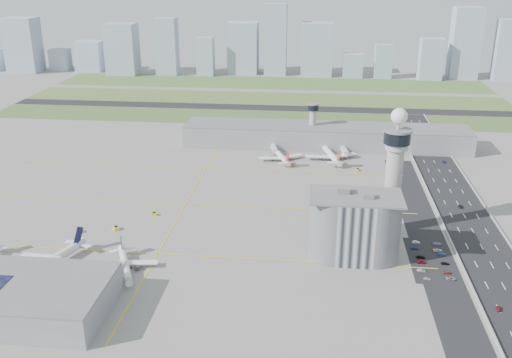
# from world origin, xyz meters

# --- Properties ---
(ground) EXTENTS (1000.00, 1000.00, 0.00)m
(ground) POSITION_xyz_m (0.00, 0.00, 0.00)
(ground) COLOR gray
(grass_strip_0) EXTENTS (480.00, 50.00, 0.08)m
(grass_strip_0) POSITION_xyz_m (-20.00, 225.00, 0.04)
(grass_strip_0) COLOR #4A612E
(grass_strip_0) RESTS_ON ground
(grass_strip_1) EXTENTS (480.00, 60.00, 0.08)m
(grass_strip_1) POSITION_xyz_m (-20.00, 300.00, 0.04)
(grass_strip_1) COLOR #526A32
(grass_strip_1) RESTS_ON ground
(grass_strip_2) EXTENTS (480.00, 70.00, 0.08)m
(grass_strip_2) POSITION_xyz_m (-20.00, 380.00, 0.04)
(grass_strip_2) COLOR #4C6C33
(grass_strip_2) RESTS_ON ground
(runway) EXTENTS (480.00, 22.00, 0.10)m
(runway) POSITION_xyz_m (-20.00, 262.00, 0.06)
(runway) COLOR black
(runway) RESTS_ON ground
(highway) EXTENTS (28.00, 500.00, 0.10)m
(highway) POSITION_xyz_m (115.00, 0.00, 0.05)
(highway) COLOR black
(highway) RESTS_ON ground
(barrier_left) EXTENTS (0.60, 500.00, 1.20)m
(barrier_left) POSITION_xyz_m (101.00, 0.00, 0.60)
(barrier_left) COLOR #9E9E99
(barrier_left) RESTS_ON ground
(barrier_right) EXTENTS (0.60, 500.00, 1.20)m
(barrier_right) POSITION_xyz_m (129.00, 0.00, 0.60)
(barrier_right) COLOR #9E9E99
(barrier_right) RESTS_ON ground
(landside_road) EXTENTS (18.00, 260.00, 0.08)m
(landside_road) POSITION_xyz_m (90.00, -10.00, 0.04)
(landside_road) COLOR black
(landside_road) RESTS_ON ground
(parking_lot) EXTENTS (20.00, 44.00, 0.10)m
(parking_lot) POSITION_xyz_m (88.00, -22.00, 0.05)
(parking_lot) COLOR black
(parking_lot) RESTS_ON ground
(taxiway_line_h_0) EXTENTS (260.00, 0.60, 0.01)m
(taxiway_line_h_0) POSITION_xyz_m (-40.00, -30.00, 0.01)
(taxiway_line_h_0) COLOR yellow
(taxiway_line_h_0) RESTS_ON ground
(taxiway_line_h_1) EXTENTS (260.00, 0.60, 0.01)m
(taxiway_line_h_1) POSITION_xyz_m (-40.00, 30.00, 0.01)
(taxiway_line_h_1) COLOR yellow
(taxiway_line_h_1) RESTS_ON ground
(taxiway_line_h_2) EXTENTS (260.00, 0.60, 0.01)m
(taxiway_line_h_2) POSITION_xyz_m (-40.00, 90.00, 0.01)
(taxiway_line_h_2) COLOR yellow
(taxiway_line_h_2) RESTS_ON ground
(taxiway_line_v) EXTENTS (0.60, 260.00, 0.01)m
(taxiway_line_v) POSITION_xyz_m (-40.00, 30.00, 0.01)
(taxiway_line_v) COLOR yellow
(taxiway_line_v) RESTS_ON ground
(control_tower) EXTENTS (14.00, 14.00, 64.50)m
(control_tower) POSITION_xyz_m (72.00, 8.00, 35.04)
(control_tower) COLOR #ADAAA5
(control_tower) RESTS_ON ground
(secondary_tower) EXTENTS (8.60, 8.60, 31.90)m
(secondary_tower) POSITION_xyz_m (30.00, 150.00, 18.80)
(secondary_tower) COLOR #ADAAA5
(secondary_tower) RESTS_ON ground
(admin_building) EXTENTS (42.00, 24.00, 33.50)m
(admin_building) POSITION_xyz_m (51.99, -22.00, 15.30)
(admin_building) COLOR #B2B2B7
(admin_building) RESTS_ON ground
(terminal_pier) EXTENTS (210.00, 32.00, 15.80)m
(terminal_pier) POSITION_xyz_m (40.00, 148.00, 7.90)
(terminal_pier) COLOR gray
(terminal_pier) RESTS_ON ground
(near_terminal) EXTENTS (84.00, 42.00, 13.00)m
(near_terminal) POSITION_xyz_m (-88.07, -82.02, 6.43)
(near_terminal) COLOR gray
(near_terminal) RESTS_ON ground
(airplane_near_b) EXTENTS (48.36, 52.40, 12.03)m
(airplane_near_b) POSITION_xyz_m (-84.01, -48.25, 6.02)
(airplane_near_b) COLOR white
(airplane_near_b) RESTS_ON ground
(airplane_near_c) EXTENTS (41.22, 43.88, 9.76)m
(airplane_near_c) POSITION_xyz_m (-49.93, -47.05, 4.88)
(airplane_near_c) COLOR white
(airplane_near_c) RESTS_ON ground
(airplane_far_a) EXTENTS (43.25, 46.46, 10.50)m
(airplane_far_a) POSITION_xyz_m (8.66, 113.28, 5.25)
(airplane_far_a) COLOR white
(airplane_far_a) RESTS_ON ground
(airplane_far_b) EXTENTS (47.35, 51.97, 12.25)m
(airplane_far_b) POSITION_xyz_m (43.43, 118.93, 6.13)
(airplane_far_b) COLOR white
(airplane_far_b) RESTS_ON ground
(jet_bridge_near_1) EXTENTS (5.39, 14.31, 5.70)m
(jet_bridge_near_1) POSITION_xyz_m (-83.00, -61.00, 2.85)
(jet_bridge_near_1) COLOR silver
(jet_bridge_near_1) RESTS_ON ground
(jet_bridge_near_2) EXTENTS (5.39, 14.31, 5.70)m
(jet_bridge_near_2) POSITION_xyz_m (-53.00, -61.00, 2.85)
(jet_bridge_near_2) COLOR silver
(jet_bridge_near_2) RESTS_ON ground
(jet_bridge_far_0) EXTENTS (5.39, 14.31, 5.70)m
(jet_bridge_far_0) POSITION_xyz_m (2.00, 132.00, 2.85)
(jet_bridge_far_0) COLOR silver
(jet_bridge_far_0) RESTS_ON ground
(jet_bridge_far_1) EXTENTS (5.39, 14.31, 5.70)m
(jet_bridge_far_1) POSITION_xyz_m (52.00, 132.00, 2.85)
(jet_bridge_far_1) COLOR silver
(jet_bridge_far_1) RESTS_ON ground
(tug_0) EXTENTS (3.42, 3.64, 1.74)m
(tug_0) POSITION_xyz_m (-85.69, -11.83, 0.87)
(tug_0) COLOR #CD9B07
(tug_0) RESTS_ON ground
(tug_1) EXTENTS (2.97, 2.19, 1.62)m
(tug_1) POSITION_xyz_m (-66.46, -42.43, 0.81)
(tug_1) COLOR #EBBE02
(tug_1) RESTS_ON ground
(tug_2) EXTENTS (4.14, 4.45, 2.13)m
(tug_2) POSITION_xyz_m (-68.33, -6.91, 1.07)
(tug_2) COLOR yellow
(tug_2) RESTS_ON ground
(tug_3) EXTENTS (3.64, 2.86, 1.88)m
(tug_3) POSITION_xyz_m (-53.73, 12.74, 0.94)
(tug_3) COLOR yellow
(tug_3) RESTS_ON ground
(tug_4) EXTENTS (3.16, 2.27, 1.77)m
(tug_4) POSITION_xyz_m (17.21, 101.12, 0.89)
(tug_4) COLOR orange
(tug_4) RESTS_ON ground
(tug_5) EXTENTS (3.37, 3.30, 1.63)m
(tug_5) POSITION_xyz_m (61.11, 96.52, 0.81)
(tug_5) COLOR orange
(tug_5) RESTS_ON ground
(car_lot_0) EXTENTS (3.21, 1.32, 1.09)m
(car_lot_0) POSITION_xyz_m (83.35, -40.27, 0.55)
(car_lot_0) COLOR #BDBDC0
(car_lot_0) RESTS_ON ground
(car_lot_1) EXTENTS (3.81, 1.39, 1.25)m
(car_lot_1) POSITION_xyz_m (81.96, -33.46, 0.62)
(car_lot_1) COLOR gray
(car_lot_1) RESTS_ON ground
(car_lot_2) EXTENTS (4.49, 2.32, 1.21)m
(car_lot_2) POSITION_xyz_m (83.19, -25.48, 0.61)
(car_lot_2) COLOR maroon
(car_lot_2) RESTS_ON ground
(car_lot_3) EXTENTS (4.15, 1.69, 1.20)m
(car_lot_3) POSITION_xyz_m (83.65, -20.64, 0.60)
(car_lot_3) COLOR black
(car_lot_3) RESTS_ON ground
(car_lot_4) EXTENTS (3.72, 1.80, 1.22)m
(car_lot_4) POSITION_xyz_m (82.14, -11.93, 0.61)
(car_lot_4) COLOR navy
(car_lot_4) RESTS_ON ground
(car_lot_5) EXTENTS (3.85, 1.59, 1.24)m
(car_lot_5) POSITION_xyz_m (83.82, -5.49, 0.62)
(car_lot_5) COLOR silver
(car_lot_5) RESTS_ON ground
(car_lot_6) EXTENTS (4.68, 2.53, 1.25)m
(car_lot_6) POSITION_xyz_m (93.77, -39.03, 0.62)
(car_lot_6) COLOR #9A9A9A
(car_lot_6) RESTS_ON ground
(car_lot_7) EXTENTS (3.87, 1.79, 1.10)m
(car_lot_7) POSITION_xyz_m (93.11, -33.82, 0.55)
(car_lot_7) COLOR #A82220
(car_lot_7) RESTS_ON ground
(car_lot_8) EXTENTS (3.71, 1.66, 1.24)m
(car_lot_8) POSITION_xyz_m (93.80, -25.64, 0.62)
(car_lot_8) COLOR black
(car_lot_8) RESTS_ON ground
(car_lot_9) EXTENTS (3.84, 1.58, 1.24)m
(car_lot_9) POSITION_xyz_m (94.05, -16.94, 0.62)
(car_lot_9) COLOR navy
(car_lot_9) RESTS_ON ground
(car_lot_10) EXTENTS (4.42, 2.17, 1.21)m
(car_lot_10) POSITION_xyz_m (92.77, -12.96, 0.60)
(car_lot_10) COLOR silver
(car_lot_10) RESTS_ON ground
(car_lot_11) EXTENTS (4.46, 2.39, 1.23)m
(car_lot_11) POSITION_xyz_m (93.80, -6.06, 0.61)
(car_lot_11) COLOR #9CA5AA
(car_lot_11) RESTS_ON ground
(car_hw_0) EXTENTS (2.06, 3.95, 1.28)m
(car_hw_0) POSITION_xyz_m (107.80, -60.79, 0.64)
(car_hw_0) COLOR maroon
(car_hw_0) RESTS_ON ground
(car_hw_1) EXTENTS (1.87, 4.09, 1.30)m
(car_hw_1) POSITION_xyz_m (115.27, 41.61, 0.65)
(car_hw_1) COLOR black
(car_hw_1) RESTS_ON ground
(car_hw_2) EXTENTS (2.30, 4.29, 1.15)m
(car_hw_2) POSITION_xyz_m (121.38, 118.91, 0.57)
(car_hw_2) COLOR navy
(car_hw_2) RESTS_ON ground
(car_hw_4) EXTENTS (1.58, 3.69, 1.24)m
(car_hw_4) POSITION_xyz_m (109.12, 181.54, 0.62)
(car_hw_4) COLOR gray
(car_hw_4) RESTS_ON ground
(skyline_bldg_1) EXTENTS (37.63, 30.10, 65.60)m
(skyline_bldg_1) POSITION_xyz_m (-331.22, 417.61, 32.80)
(skyline_bldg_1) COLOR #9EADC1
(skyline_bldg_1) RESTS_ON ground
(skyline_bldg_2) EXTENTS (22.81, 18.25, 26.79)m
(skyline_bldg_2) POSITION_xyz_m (-291.25, 430.16, 13.39)
(skyline_bldg_2) COLOR #9EADC1
(skyline_bldg_2) RESTS_ON ground
(skyline_bldg_3) EXTENTS (32.30, 25.84, 36.93)m
(skyline_bldg_3) POSITION_xyz_m (-252.58, 431.35, 18.47)
(skyline_bldg_3) COLOR #9EADC1
(skyline_bldg_3) RESTS_ON ground
(skyline_bldg_4) EXTENTS (35.81, 28.65, 60.36)m
(skyline_bldg_4) POSITION_xyz_m (-204.47, 415.19, 30.18)
(skyline_bldg_4) COLOR #9EADC1
(skyline_bldg_4) RESTS_ON ground
(skyline_bldg_5) EXTENTS (25.49, 20.39, 66.89)m
(skyline_bldg_5) POSITION_xyz_m (-150.11, 419.66, 33.44)
(skyline_bldg_5) COLOR #9EADC1
(skyline_bldg_5) RESTS_ON ground
(skyline_bldg_6) EXTENTS (20.04, 16.03, 45.20)m
(skyline_bldg_6) POSITION_xyz_m (-102.68, 417.90, 22.60)
(skyline_bldg_6) COLOR #9EADC1
(skyline_bldg_6) RESTS_ON ground
(skyline_bldg_7) EXTENTS (35.76, 28.61, 61.22)m
(skyline_bldg_7) POSITION_xyz_m (-59.44, 436.89, 30.61)
(skyline_bldg_7) COLOR #9EADC1
(skyline_bldg_7) RESTS_ON ground
(skyline_bldg_8) EXTENTS (26.33, 21.06, 83.39)m
(skyline_bldg_8) POSITION_xyz_m (-19.42, 431.56, 41.69)
(skyline_bldg_8) COLOR #9EADC1
(skyline_bldg_8) RESTS_ON ground
(skyline_bldg_9) EXTENTS (36.96, 29.57, 62.11)m
(skyline_bldg_9) POSITION_xyz_m (30.27, 432.32, 31.06)
(skyline_bldg_9) COLOR #9EADC1
(skyline_bldg_9) RESTS_ON ground
(skyline_bldg_10) EXTENTS (23.01, 18.41, 27.75)m
(skyline_bldg_10) POSITION_xyz_m (73.27, 423.68, 13.87)
(skyline_bldg_10) COLOR #9EADC1
(skyline_bldg_10) RESTS_ON ground
(skyline_bldg_11) EXTENTS (20.22, 16.18, 38.97)m
(skyline_bldg_11) POSITION_xyz_m (108.28, 423.34, 19.48)
(skyline_bldg_11) COLOR #9EADC1
(skyline_bldg_11) RESTS_ON ground
(skyline_bldg_12) EXTENTS (26.14, 20.92, 46.89)m
(skyline_bldg_12) POSITION_xyz_m (162.17, 421.29, 23.44)
(skyline_bldg_12) COLOR #9EADC1
(skyline_bldg_12) RESTS_ON ground
(skyline_bldg_13) EXTENTS (32.26, 25.81, 81.20)m
(skyline_bldg_13) POSITION_xyz_m (201.27, 433.27, 40.60)
(skyline_bldg_13) COLOR #9EADC1
(skyline_bldg_13) RESTS_ON ground
(skyline_bldg_14) EXTENTS (21.59, 17.28, 68.75)m
(skyline_bldg_14) POSITION_xyz_m (244.74, 426.38, 34.37)
(skyline_bldg_14) COLOR #9EADC1
(skyline_bldg_14) RESTS_ON ground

